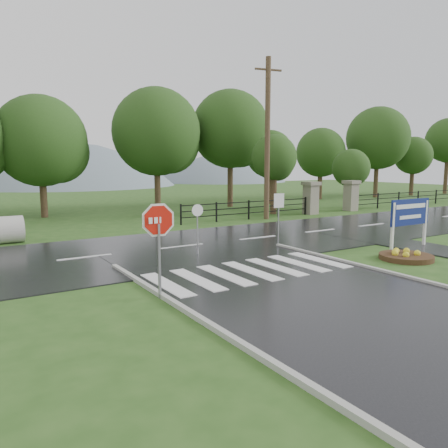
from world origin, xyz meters
TOP-DOWN VIEW (x-y plane):
  - ground at (0.00, 0.00)m, footprint 120.00×120.00m
  - main_road at (0.00, 10.00)m, footprint 90.00×8.00m
  - walkway at (8.50, 4.00)m, footprint 2.20×11.00m
  - crosswalk at (0.00, 5.00)m, footprint 6.50×2.80m
  - pillar_west at (13.00, 16.00)m, footprint 1.00×1.00m
  - pillar_east at (17.00, 16.00)m, footprint 1.00×1.00m
  - fence_west at (7.75, 16.00)m, footprint 9.58×0.08m
  - fence_east at (27.75, 16.00)m, footprint 20.58×0.08m
  - hills at (3.49, 65.00)m, footprint 102.00×48.00m
  - treeline at (1.00, 24.00)m, footprint 83.20×5.20m
  - stop_sign at (-3.62, 4.05)m, footprint 1.18×0.14m
  - estate_billboard at (7.88, 4.78)m, footprint 2.35×0.10m
  - flower_bed at (5.92, 3.50)m, footprint 1.91×1.91m
  - reg_sign_small at (3.71, 8.16)m, footprint 0.50×0.08m
  - reg_sign_round at (-0.18, 8.25)m, footprint 0.46×0.07m
  - utility_pole_east at (8.76, 15.50)m, footprint 1.73×0.49m
  - entrance_tree_left at (10.92, 17.50)m, footprint 3.11×3.11m
  - entrance_tree_right at (18.59, 17.50)m, footprint 2.93×2.93m

SIDE VIEW (x-z plane):
  - hills at x=3.49m, z-range -39.54..8.46m
  - ground at x=0.00m, z-range 0.00..0.00m
  - main_road at x=0.00m, z-range -0.02..0.02m
  - walkway at x=8.50m, z-range -0.02..0.02m
  - treeline at x=1.00m, z-range -5.00..5.00m
  - crosswalk at x=0.00m, z-range 0.05..0.07m
  - flower_bed at x=5.92m, z-range -0.05..0.33m
  - fence_west at x=7.75m, z-range 0.12..1.32m
  - fence_east at x=27.75m, z-range 0.14..1.34m
  - pillar_west at x=13.00m, z-range 0.06..2.30m
  - pillar_east at x=17.00m, z-range 0.06..2.30m
  - reg_sign_round at x=-0.18m, z-range 0.29..2.26m
  - estate_billboard at x=7.88m, z-range 0.39..2.45m
  - reg_sign_small at x=3.71m, z-range 0.46..2.70m
  - stop_sign at x=-3.62m, z-range 0.52..3.20m
  - entrance_tree_right at x=18.59m, z-range 0.80..5.40m
  - entrance_tree_left at x=10.92m, z-range 1.13..6.59m
  - utility_pole_east at x=8.76m, z-range 0.08..9.94m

